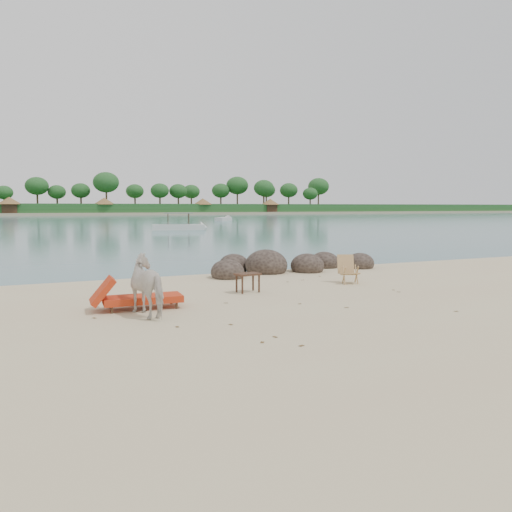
{
  "coord_description": "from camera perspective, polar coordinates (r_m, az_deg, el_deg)",
  "views": [
    {
      "loc": [
        -4.57,
        -9.81,
        2.28
      ],
      "look_at": [
        0.76,
        2.0,
        1.0
      ],
      "focal_mm": 35.0,
      "sensor_mm": 36.0,
      "label": 1
    }
  ],
  "objects": [
    {
      "name": "far_shore",
      "position": [
        179.88,
        -22.94,
        4.48
      ],
      "size": [
        420.0,
        90.0,
        1.4
      ],
      "primitive_type": "cube",
      "color": "tan",
      "rests_on": "ground"
    },
    {
      "name": "water",
      "position": [
        99.94,
        -21.75,
        3.95
      ],
      "size": [
        400.0,
        400.0,
        0.0
      ],
      "primitive_type": "plane",
      "color": "#366B6D",
      "rests_on": "ground"
    },
    {
      "name": "far_scenery",
      "position": [
        146.58,
        -22.63,
        5.56
      ],
      "size": [
        420.0,
        18.0,
        9.5
      ],
      "color": "#1E4C1E",
      "rests_on": "ground"
    },
    {
      "name": "boulders",
      "position": [
        17.54,
        3.08,
        -1.16
      ],
      "size": [
        6.44,
        2.9,
        1.08
      ],
      "rotation": [
        0.0,
        0.0,
        0.36
      ],
      "color": "black",
      "rests_on": "ground"
    },
    {
      "name": "dead_leaves",
      "position": [
        11.66,
        2.66,
        -5.62
      ],
      "size": [
        7.95,
        6.97,
        0.0
      ],
      "color": "brown",
      "rests_on": "ground"
    },
    {
      "name": "deck_chair",
      "position": [
        14.91,
        10.74,
        -1.63
      ],
      "size": [
        0.71,
        0.74,
        0.84
      ],
      "primitive_type": null,
      "rotation": [
        0.0,
        0.0,
        -0.38
      ],
      "color": "tan",
      "rests_on": "ground"
    },
    {
      "name": "lounge_chair",
      "position": [
        11.36,
        -12.81,
        -4.44
      ],
      "size": [
        2.17,
        0.86,
        0.64
      ],
      "primitive_type": null,
      "rotation": [
        0.0,
        0.0,
        -0.05
      ],
      "color": "red",
      "rests_on": "ground"
    },
    {
      "name": "boat_far",
      "position": [
        82.66,
        -3.73,
        4.3
      ],
      "size": [
        4.81,
        5.43,
        0.69
      ],
      "primitive_type": null,
      "rotation": [
        0.0,
        0.0,
        0.88
      ],
      "color": "silver",
      "rests_on": "water"
    },
    {
      "name": "side_table",
      "position": [
        13.14,
        -0.94,
        -3.23
      ],
      "size": [
        0.68,
        0.48,
        0.51
      ],
      "primitive_type": null,
      "rotation": [
        0.0,
        0.0,
        0.13
      ],
      "color": "black",
      "rests_on": "ground"
    },
    {
      "name": "cow",
      "position": [
        10.64,
        -11.91,
        -3.38
      ],
      "size": [
        1.04,
        1.63,
        1.27
      ],
      "primitive_type": "imported",
      "rotation": [
        0.0,
        0.0,
        3.4
      ],
      "color": "white",
      "rests_on": "ground"
    },
    {
      "name": "boat_mid",
      "position": [
        50.51,
        -8.87,
        4.59
      ],
      "size": [
        5.88,
        2.56,
        2.8
      ],
      "primitive_type": null,
      "rotation": [
        0.0,
        0.0,
        -0.23
      ],
      "color": "silver",
      "rests_on": "water"
    }
  ]
}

